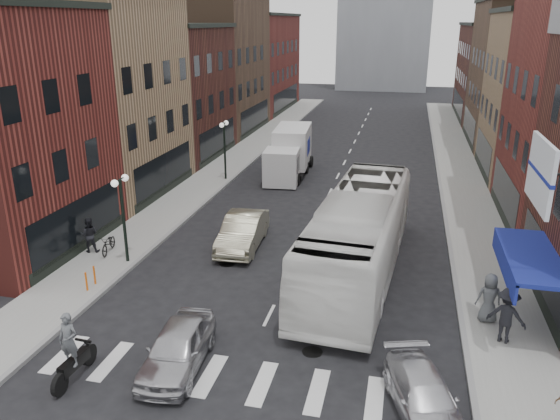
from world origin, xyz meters
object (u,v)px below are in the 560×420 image
object	(u,v)px
streetlamp_far	(224,139)
sedan_left_near	(178,348)
motorcycle_rider	(71,350)
ped_right_a	(507,315)
bike_rack	(90,278)
billboard_sign	(543,176)
ped_right_c	(489,298)
curb_car	(424,397)
transit_bus	(359,235)
parked_bicycle	(109,243)
sedan_left_far	(243,231)
ped_left_solo	(89,235)
streetlamp_near	(122,203)
box_truck	(290,153)

from	to	relation	value
streetlamp_far	sedan_left_near	distance (m)	21.58
streetlamp_far	motorcycle_rider	distance (m)	22.36
streetlamp_far	ped_right_a	size ratio (longest dim) A/B	2.09
streetlamp_far	bike_rack	distance (m)	16.87
billboard_sign	ped_right_c	size ratio (longest dim) A/B	2.01
streetlamp_far	curb_car	size ratio (longest dim) A/B	1.02
bike_rack	curb_car	xyz separation A→B (m)	(13.16, -4.61, 0.03)
transit_bus	sedan_left_near	world-z (taller)	transit_bus
ped_right_a	sedan_left_near	bearing A→B (deg)	39.38
parked_bicycle	sedan_left_near	bearing A→B (deg)	-59.29
bike_rack	ped_right_c	bearing A→B (deg)	3.29
sedan_left_far	parked_bicycle	size ratio (longest dim) A/B	2.93
sedan_left_near	sedan_left_far	size ratio (longest dim) A/B	0.85
sedan_left_far	ped_right_a	size ratio (longest dim) A/B	2.48
ped_left_solo	billboard_sign	bearing A→B (deg)	149.55
streetlamp_near	motorcycle_rider	distance (m)	8.71
streetlamp_far	sedan_left_far	xyz separation A→B (m)	(4.54, -10.90, -2.11)
bike_rack	parked_bicycle	xyz separation A→B (m)	(-1.12, 3.41, 0.04)
transit_bus	ped_right_a	distance (m)	7.02
parked_bicycle	ped_right_a	xyz separation A→B (m)	(16.99, -3.80, 0.55)
ped_right_a	bike_rack	bearing A→B (deg)	18.24
streetlamp_far	parked_bicycle	distance (m)	13.55
motorcycle_rider	sedan_left_far	bearing A→B (deg)	83.74
bike_rack	sedan_left_near	bearing A→B (deg)	-36.22
parked_bicycle	ped_left_solo	xyz separation A→B (m)	(-0.88, -0.14, 0.41)
ped_left_solo	ped_right_c	size ratio (longest dim) A/B	0.92
bike_rack	parked_bicycle	world-z (taller)	parked_bicycle
transit_bus	curb_car	bearing A→B (deg)	-68.53
ped_left_solo	streetlamp_far	bearing A→B (deg)	-117.13
ped_left_solo	transit_bus	bearing A→B (deg)	165.79
box_truck	sedan_left_far	xyz separation A→B (m)	(0.54, -13.27, -0.82)
box_truck	billboard_sign	bearing A→B (deg)	-63.96
streetlamp_far	sedan_left_far	size ratio (longest dim) A/B	0.84
streetlamp_near	ped_left_solo	xyz separation A→B (m)	(-2.20, 0.57, -1.92)
streetlamp_near	parked_bicycle	xyz separation A→B (m)	(-1.32, 0.71, -2.33)
ped_left_solo	ped_right_a	xyz separation A→B (m)	(17.86, -3.66, 0.14)
transit_bus	sedan_left_near	bearing A→B (deg)	-116.78
motorcycle_rider	streetlamp_near	bearing A→B (deg)	111.10
motorcycle_rider	ped_left_solo	xyz separation A→B (m)	(-4.71, 8.71, -0.09)
streetlamp_far	box_truck	bearing A→B (deg)	30.75
transit_bus	ped_right_c	world-z (taller)	transit_bus
transit_bus	sedan_left_far	world-z (taller)	transit_bus
ped_right_a	ped_right_c	size ratio (longest dim) A/B	1.07
streetlamp_far	motorcycle_rider	bearing A→B (deg)	-83.52
curb_car	ped_right_c	bearing A→B (deg)	50.04
streetlamp_far	curb_car	bearing A→B (deg)	-58.69
ped_right_a	ped_right_c	xyz separation A→B (m)	(-0.40, 1.28, -0.06)
curb_car	ped_right_c	size ratio (longest dim) A/B	2.18
ped_right_c	motorcycle_rider	bearing A→B (deg)	16.14
bike_rack	sedan_left_far	distance (m)	7.50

